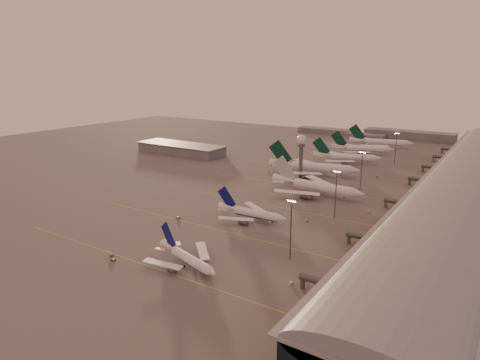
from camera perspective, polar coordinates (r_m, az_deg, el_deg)
The scene contains 27 objects.
ground at distance 203.05m, azimuth -8.19°, elevation -6.57°, with size 700.00×700.00×0.00m, color #4D4B4B.
taxiway_markings at distance 231.03m, azimuth 6.75°, elevation -3.85°, with size 180.00×185.25×0.02m.
terminal at distance 259.00m, azimuth 28.08°, elevation -1.05°, with size 57.00×362.00×23.04m.
hangar at distance 380.00m, azimuth -7.88°, elevation 4.17°, with size 82.00×27.00×8.50m.
radar_tower at distance 292.32m, azimuth 8.17°, elevation 4.30°, with size 6.40×6.40×31.10m.
mast_a at distance 167.44m, azimuth 6.79°, elevation -6.20°, with size 3.60×0.56×25.00m.
mast_b at distance 216.64m, azimuth 12.65°, elevation -1.57°, with size 3.60×0.56×25.00m.
mast_c at distance 268.70m, azimuth 15.88°, elevation 1.38°, with size 3.60×0.56×25.00m.
mast_d at distance 354.52m, azimuth 20.08°, elevation 4.20°, with size 3.60×0.56×25.00m.
distant_horizon at distance 486.88m, azimuth 18.33°, elevation 5.83°, with size 165.00×37.50×9.00m.
narrowbody_near at distance 165.97m, azimuth -7.02°, elevation -10.50°, with size 35.07×27.59×14.04m.
narrowbody_mid at distance 212.27m, azimuth 1.54°, elevation -4.57°, with size 38.91×31.04×15.20m.
widebody_white at distance 257.83m, azimuth 10.21°, elevation -1.15°, with size 59.81×47.83×21.03m.
greentail_a at distance 304.61m, azimuth 9.81°, elevation 1.42°, with size 63.75×50.95×23.47m.
greentail_b at distance 349.59m, azimuth 14.06°, elevation 2.80°, with size 52.49×41.74×19.71m.
greentail_c at distance 390.33m, azimuth 16.00°, elevation 3.89°, with size 52.19×41.45×19.69m.
greentail_d at distance 425.99m, azimuth 18.29°, elevation 4.64°, with size 58.08×46.30×21.56m.
gsv_truck_a at distance 180.58m, azimuth -16.66°, elevation -9.45°, with size 6.00×2.83×2.33m.
gsv_tug_near at distance 177.06m, azimuth -16.52°, elevation -10.20°, with size 2.15×3.30×0.90m.
gsv_catering_a at distance 153.57m, azimuth 6.92°, elevation -13.04°, with size 5.31×3.38×4.03m.
gsv_tug_mid at distance 216.70m, azimuth -8.24°, elevation -5.01°, with size 3.98×4.61×1.13m.
gsv_truck_b at distance 213.13m, azimuth 8.98°, elevation -5.27°, with size 5.17×3.31×1.96m.
gsv_truck_c at distance 250.71m, azimuth -2.15°, elevation -2.00°, with size 5.22×4.33×2.05m.
gsv_catering_b at distance 232.47m, azimuth 16.85°, elevation -3.69°, with size 5.87×3.26×4.58m.
gsv_tug_far at distance 283.00m, azimuth 6.73°, elevation -0.25°, with size 3.64×4.03×0.99m.
gsv_truck_d at distance 308.65m, azimuth 3.81°, elevation 1.22°, with size 3.58×6.07×2.31m.
gsv_tug_hangar at distance 308.76m, azimuth 17.84°, elevation 0.41°, with size 4.11×3.74×1.01m.
Camera 1 is at (126.95, -140.43, 73.43)m, focal length 32.00 mm.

